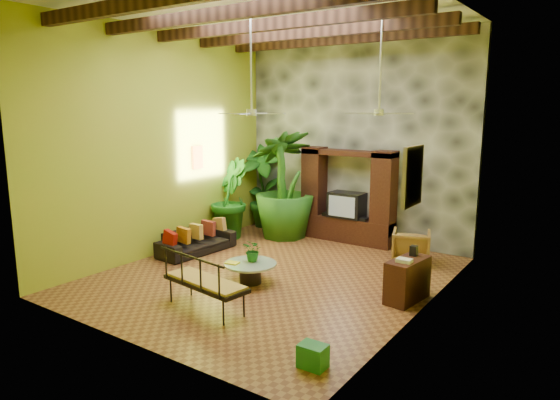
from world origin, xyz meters
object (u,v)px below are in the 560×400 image
Objects in this scene: tall_plant_a at (261,184)px; coffee_table at (250,270)px; ceiling_fan_back at (379,101)px; tall_plant_c at (284,184)px; side_console at (407,280)px; tall_plant_b at (229,198)px; entertainment_center at (347,203)px; sofa at (197,241)px; ceiling_fan_front at (251,101)px; green_bin at (313,356)px; iron_bench at (202,280)px; wicker_armchair at (411,247)px.

coffee_table is at bearing -55.89° from tall_plant_a.
tall_plant_a is (-4.25, 1.95, -2.22)m from ceiling_fan_back.
side_console is at bearing -29.06° from tall_plant_c.
entertainment_center is at bearing 27.33° from tall_plant_b.
tall_plant_a is 1.18× the size of tall_plant_b.
ceiling_fan_back is 3.34m from side_console.
side_console is at bearing -86.37° from sofa.
entertainment_center is 1.29× the size of ceiling_fan_front.
green_bin is at bearing -48.29° from tall_plant_a.
tall_plant_b reaches higher than iron_bench.
iron_bench is at bearing 48.10° from wicker_armchair.
wicker_armchair is 2.21× the size of green_bin.
tall_plant_c is at bearing 113.72° from ceiling_fan_front.
wicker_armchair is at bearing 51.67° from ceiling_fan_front.
sofa is at bearing 158.61° from coffee_table.
tall_plant_a is at bearing 125.24° from iron_bench.
tall_plant_c is 7.68× the size of green_bin.
tall_plant_a is at bearing 124.61° from ceiling_fan_front.
ceiling_fan_back reaches higher than entertainment_center.
tall_plant_a is 5.93m from iron_bench.
ceiling_fan_front reaches higher than coffee_table.
entertainment_center is at bearing 98.52° from iron_bench.
ceiling_fan_back is 0.78× the size of tall_plant_a.
sofa is 4.78m from wicker_armchair.
ceiling_fan_front is 0.78× the size of tall_plant_a.
green_bin is at bearing -4.28° from iron_bench.
sofa is at bearing -110.27° from tall_plant_c.
iron_bench is (2.71, -5.23, -0.65)m from tall_plant_a.
tall_plant_a reaches higher than wicker_armchair.
tall_plant_a is at bearing 159.20° from side_console.
side_console is at bearing 50.05° from iron_bench.
green_bin is (2.42, -0.52, -0.38)m from iron_bench.
green_bin is (5.13, -4.37, -0.85)m from tall_plant_b.
tall_plant_a is 0.87× the size of tall_plant_c.
tall_plant_c is at bearing 116.46° from iron_bench.
iron_bench is (-1.54, -3.28, -2.87)m from ceiling_fan_back.
ceiling_fan_front is 5.22× the size of green_bin.
ceiling_fan_front reaches higher than tall_plant_c.
sofa is 5.62m from green_bin.
tall_plant_b reaches higher than wicker_armchair.
wicker_armchair is (1.96, -0.81, -0.61)m from entertainment_center.
tall_plant_c reaches higher than wicker_armchair.
tall_plant_a is 6.66× the size of green_bin.
iron_bench is at bearing -62.62° from tall_plant_a.
entertainment_center is 1.01× the size of tall_plant_a.
side_console is (2.59, 2.35, -0.16)m from iron_bench.
iron_bench reaches higher than wicker_armchair.
ceiling_fan_back is at bearing 102.98° from green_bin.
tall_plant_b is 2.18× the size of side_console.
tall_plant_c is 2.75× the size of coffee_table.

